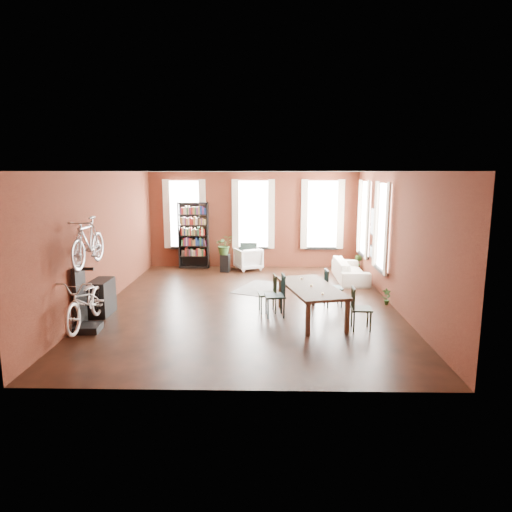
{
  "coord_description": "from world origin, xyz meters",
  "views": [
    {
      "loc": [
        0.43,
        -10.78,
        3.19
      ],
      "look_at": [
        0.18,
        0.6,
        1.09
      ],
      "focal_mm": 32.0,
      "sensor_mm": 36.0,
      "label": 1
    }
  ],
  "objects_px": {
    "dining_chair_b": "(267,294)",
    "bookshelf": "(194,235)",
    "dining_table": "(311,303)",
    "dining_chair_c": "(361,309)",
    "cream_sofa": "(350,267)",
    "white_armchair": "(248,258)",
    "console_table": "(102,297)",
    "plant_stand": "(225,263)",
    "bicycle_floor": "(84,279)",
    "dining_chair_d": "(333,288)",
    "bike_trainer": "(88,328)",
    "dining_chair_a": "(275,296)"
  },
  "relations": [
    {
      "from": "dining_chair_c",
      "to": "dining_chair_d",
      "type": "distance_m",
      "value": 1.71
    },
    {
      "from": "console_table",
      "to": "plant_stand",
      "type": "bearing_deg",
      "value": 62.36
    },
    {
      "from": "dining_chair_b",
      "to": "bookshelf",
      "type": "distance_m",
      "value": 5.57
    },
    {
      "from": "dining_chair_c",
      "to": "white_armchair",
      "type": "relative_size",
      "value": 1.11
    },
    {
      "from": "dining_chair_d",
      "to": "dining_chair_a",
      "type": "bearing_deg",
      "value": 114.76
    },
    {
      "from": "dining_chair_c",
      "to": "cream_sofa",
      "type": "bearing_deg",
      "value": -5.04
    },
    {
      "from": "bookshelf",
      "to": "bicycle_floor",
      "type": "height_order",
      "value": "bookshelf"
    },
    {
      "from": "plant_stand",
      "to": "cream_sofa",
      "type": "bearing_deg",
      "value": -15.37
    },
    {
      "from": "dining_table",
      "to": "white_armchair",
      "type": "distance_m",
      "value": 5.37
    },
    {
      "from": "dining_table",
      "to": "bicycle_floor",
      "type": "height_order",
      "value": "bicycle_floor"
    },
    {
      "from": "bike_trainer",
      "to": "bookshelf",
      "type": "bearing_deg",
      "value": 79.47
    },
    {
      "from": "bookshelf",
      "to": "dining_chair_b",
      "type": "bearing_deg",
      "value": -63.5
    },
    {
      "from": "bookshelf",
      "to": "console_table",
      "type": "bearing_deg",
      "value": -103.83
    },
    {
      "from": "white_armchair",
      "to": "dining_table",
      "type": "bearing_deg",
      "value": 82.53
    },
    {
      "from": "dining_table",
      "to": "cream_sofa",
      "type": "relative_size",
      "value": 1.04
    },
    {
      "from": "dining_chair_b",
      "to": "bike_trainer",
      "type": "height_order",
      "value": "dining_chair_b"
    },
    {
      "from": "white_armchair",
      "to": "console_table",
      "type": "distance_m",
      "value": 5.82
    },
    {
      "from": "dining_chair_b",
      "to": "bookshelf",
      "type": "relative_size",
      "value": 0.4
    },
    {
      "from": "dining_table",
      "to": "dining_chair_b",
      "type": "distance_m",
      "value": 1.07
    },
    {
      "from": "white_armchair",
      "to": "console_table",
      "type": "xyz_separation_m",
      "value": [
        -3.12,
        -4.91,
        0.0
      ]
    },
    {
      "from": "dining_chair_b",
      "to": "bicycle_floor",
      "type": "relative_size",
      "value": 0.46
    },
    {
      "from": "dining_chair_b",
      "to": "white_armchair",
      "type": "distance_m",
      "value": 4.7
    },
    {
      "from": "bicycle_floor",
      "to": "bike_trainer",
      "type": "bearing_deg",
      "value": 83.31
    },
    {
      "from": "bookshelf",
      "to": "cream_sofa",
      "type": "relative_size",
      "value": 1.06
    },
    {
      "from": "dining_chair_c",
      "to": "bookshelf",
      "type": "bearing_deg",
      "value": 38.13
    },
    {
      "from": "bookshelf",
      "to": "white_armchair",
      "type": "distance_m",
      "value": 1.99
    },
    {
      "from": "dining_chair_c",
      "to": "bicycle_floor",
      "type": "relative_size",
      "value": 0.46
    },
    {
      "from": "bookshelf",
      "to": "dining_table",
      "type": "bearing_deg",
      "value": -57.79
    },
    {
      "from": "dining_chair_d",
      "to": "bike_trainer",
      "type": "xyz_separation_m",
      "value": [
        -5.23,
        -1.92,
        -0.38
      ]
    },
    {
      "from": "dining_table",
      "to": "bookshelf",
      "type": "bearing_deg",
      "value": 108.44
    },
    {
      "from": "bookshelf",
      "to": "dining_chair_a",
      "type": "bearing_deg",
      "value": -63.32
    },
    {
      "from": "bicycle_floor",
      "to": "dining_chair_c",
      "type": "bearing_deg",
      "value": 1.84
    },
    {
      "from": "dining_chair_d",
      "to": "white_armchair",
      "type": "xyz_separation_m",
      "value": [
        -2.21,
        4.11,
        -0.05
      ]
    },
    {
      "from": "dining_chair_c",
      "to": "dining_table",
      "type": "bearing_deg",
      "value": 58.15
    },
    {
      "from": "cream_sofa",
      "to": "bicycle_floor",
      "type": "distance_m",
      "value": 7.72
    },
    {
      "from": "dining_table",
      "to": "dining_chair_b",
      "type": "height_order",
      "value": "dining_chair_b"
    },
    {
      "from": "dining_chair_a",
      "to": "console_table",
      "type": "height_order",
      "value": "dining_chair_a"
    },
    {
      "from": "dining_chair_d",
      "to": "dining_chair_b",
      "type": "bearing_deg",
      "value": 103.13
    },
    {
      "from": "dining_chair_a",
      "to": "dining_chair_b",
      "type": "height_order",
      "value": "dining_chair_a"
    },
    {
      "from": "dining_table",
      "to": "cream_sofa",
      "type": "height_order",
      "value": "cream_sofa"
    },
    {
      "from": "dining_chair_b",
      "to": "bike_trainer",
      "type": "relative_size",
      "value": 1.81
    },
    {
      "from": "dining_chair_b",
      "to": "bookshelf",
      "type": "height_order",
      "value": "bookshelf"
    },
    {
      "from": "dining_table",
      "to": "bookshelf",
      "type": "relative_size",
      "value": 0.98
    },
    {
      "from": "bookshelf",
      "to": "white_armchair",
      "type": "height_order",
      "value": "bookshelf"
    },
    {
      "from": "dining_chair_a",
      "to": "bookshelf",
      "type": "distance_m",
      "value": 5.9
    },
    {
      "from": "dining_chair_c",
      "to": "white_armchair",
      "type": "xyz_separation_m",
      "value": [
        -2.54,
        5.79,
        -0.04
      ]
    },
    {
      "from": "dining_chair_c",
      "to": "cream_sofa",
      "type": "distance_m",
      "value": 4.42
    },
    {
      "from": "cream_sofa",
      "to": "white_armchair",
      "type": "bearing_deg",
      "value": 65.57
    },
    {
      "from": "bookshelf",
      "to": "white_armchair",
      "type": "bearing_deg",
      "value": -8.87
    },
    {
      "from": "dining_chair_d",
      "to": "console_table",
      "type": "height_order",
      "value": "dining_chair_d"
    }
  ]
}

